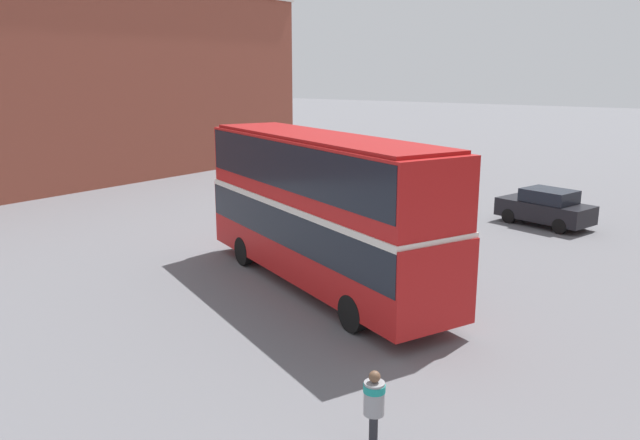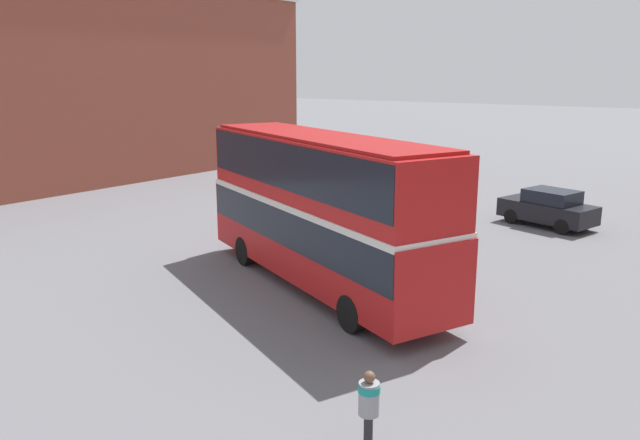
% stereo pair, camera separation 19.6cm
% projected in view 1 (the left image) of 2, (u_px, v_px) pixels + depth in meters
% --- Properties ---
extents(ground_plane, '(240.00, 240.00, 0.00)m').
position_uv_depth(ground_plane, '(345.00, 286.00, 20.28)').
color(ground_plane, slate).
extents(building_row_left, '(10.67, 37.87, 12.63)m').
position_uv_depth(building_row_left, '(35.00, 80.00, 38.36)').
color(building_row_left, brown).
rests_on(building_row_left, ground_plane).
extents(double_decker_bus, '(11.38, 6.64, 4.89)m').
position_uv_depth(double_decker_bus, '(320.00, 202.00, 19.63)').
color(double_decker_bus, red).
rests_on(double_decker_bus, ground_plane).
extents(pedestrian_foreground, '(0.54, 0.54, 1.63)m').
position_uv_depth(pedestrian_foreground, '(374.00, 403.00, 11.13)').
color(pedestrian_foreground, '#232328').
rests_on(pedestrian_foreground, ground_plane).
extents(parked_car_kerb_near, '(4.44, 2.79, 1.68)m').
position_uv_depth(parked_car_kerb_near, '(546.00, 207.00, 28.08)').
color(parked_car_kerb_near, black).
rests_on(parked_car_kerb_near, ground_plane).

